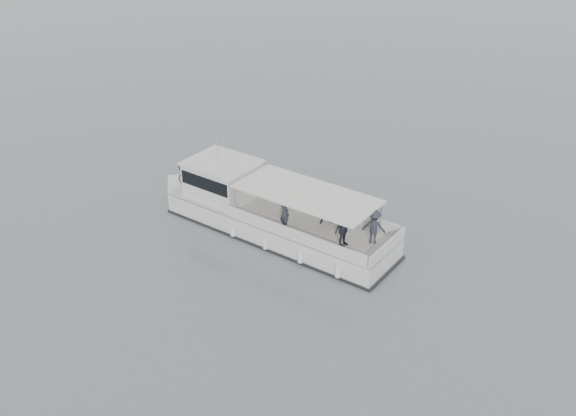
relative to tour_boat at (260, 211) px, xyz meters
The scene contains 2 objects.
ground 7.32m from the tour_boat, 13.15° to the right, with size 1400.00×1400.00×0.00m, color #505A5E.
tour_boat is the anchor object (origin of this frame).
Camera 1 is at (7.73, -21.95, 16.37)m, focal length 40.00 mm.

